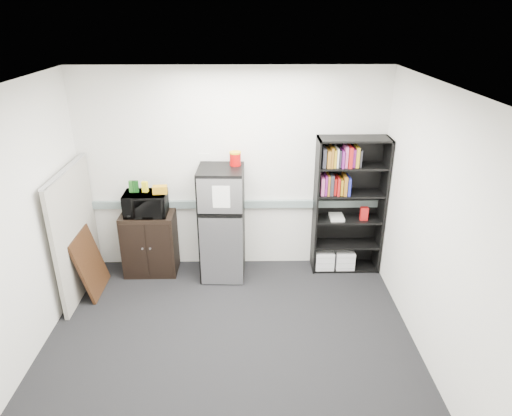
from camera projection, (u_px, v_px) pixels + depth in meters
The scene contains 18 objects.
floor at pixel (230, 343), 4.91m from camera, with size 4.00×4.00×0.00m, color black.
wall_back at pixel (232, 172), 5.98m from camera, with size 4.00×0.02×2.70m, color white.
wall_right at pixel (433, 230), 4.40m from camera, with size 0.02×3.50×2.70m, color white.
wall_left at pixel (17, 233), 4.34m from camera, with size 0.02×3.50×2.70m, color white.
ceiling at pixel (222, 88), 3.83m from camera, with size 4.00×3.50×0.02m, color white.
electrical_raceway at pixel (233, 204), 6.13m from camera, with size 3.92×0.05×0.10m, color gray.
wall_note at pixel (205, 157), 5.89m from camera, with size 0.14×0.00×0.10m, color white.
bookshelf at pixel (347, 203), 5.98m from camera, with size 0.90×0.34×1.85m.
cubicle_partition at pixel (75, 232), 5.55m from camera, with size 0.06×1.30×1.62m.
cabinet at pixel (150, 243), 6.10m from camera, with size 0.69×0.46×0.86m.
microwave at pixel (146, 204), 5.85m from camera, with size 0.54×0.37×0.30m, color black.
snack_box_a at pixel (132, 187), 5.79m from camera, with size 0.07×0.05×0.15m, color #1D5819.
snack_box_b at pixel (136, 187), 5.79m from camera, with size 0.07×0.05×0.15m, color #0C360E.
snack_box_c at pixel (145, 187), 5.80m from camera, with size 0.07×0.05×0.14m, color yellow.
snack_bag at pixel (160, 190), 5.76m from camera, with size 0.18×0.10×0.10m, color #C28613.
refrigerator at pixel (222, 224), 5.91m from camera, with size 0.58×0.61×1.51m.
coffee_can at pixel (235, 158), 5.69m from camera, with size 0.14×0.14×0.19m.
framed_poster at pixel (90, 263), 5.68m from camera, with size 0.24×0.64×0.80m.
Camera 1 is at (0.22, -3.92, 3.30)m, focal length 32.00 mm.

